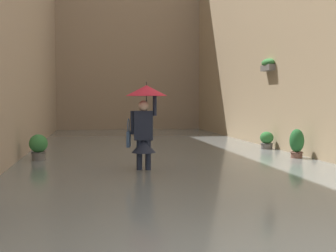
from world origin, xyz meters
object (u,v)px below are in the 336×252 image
Objects in this scene: person_wading at (145,115)px; potted_plant_far_left at (297,146)px; potted_plant_near_right at (38,149)px; potted_plant_near_left at (267,142)px.

person_wading is 4.25m from potted_plant_far_left.
person_wading reaches higher than potted_plant_near_right.
person_wading is at bearing 17.50° from potted_plant_far_left.
potted_plant_far_left is at bearing -162.50° from person_wading.
person_wading reaches higher than potted_plant_near_left.
potted_plant_near_left is at bearing -167.61° from potted_plant_near_right.
person_wading is 2.49× the size of potted_plant_near_right.
person_wading is at bearing 39.61° from potted_plant_near_left.
potted_plant_far_left is at bearing 173.77° from potted_plant_near_right.
potted_plant_near_left is 2.11m from potted_plant_far_left.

